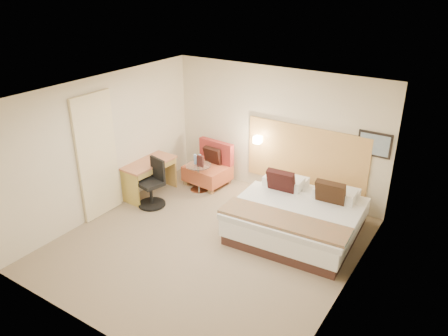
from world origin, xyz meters
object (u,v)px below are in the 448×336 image
Objects in this scene: desk_chair at (153,187)px; bed at (298,216)px; side_table at (199,176)px; desk at (150,169)px; lounge_chair at (209,168)px.

bed is at bearing 12.16° from desk_chair.
bed is 3.67× the size of side_table.
side_table is 1.07m from desk.
bed is 2.38× the size of lounge_chair.
desk is (-0.75, -1.14, 0.22)m from lounge_chair.
side_table is at bearing 171.05° from bed.
lounge_chair reaches higher than desk.
bed reaches higher than desk_chair.
bed is 2.66m from lounge_chair.
desk is 1.26× the size of desk_chair.
bed is 2.53m from side_table.
bed is at bearing -18.33° from lounge_chair.
desk_chair is at bearing -104.87° from lounge_chair.
lounge_chair is 1.51m from desk_chair.
bed is 2.30× the size of desk_chair.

